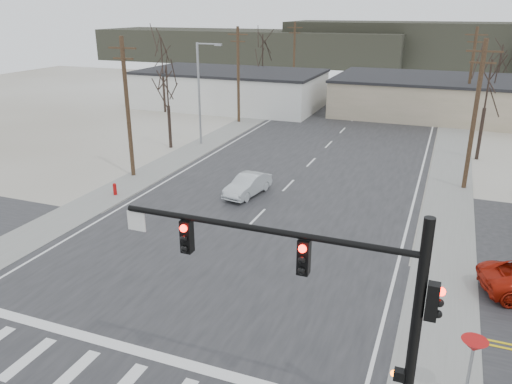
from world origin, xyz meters
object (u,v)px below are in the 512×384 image
at_px(sedan_crossing, 248,185).
at_px(car_far_b, 366,99).
at_px(car_far_a, 427,99).
at_px(fire_hydrant, 115,189).
at_px(traffic_signal_mast, 343,295).

relative_size(sedan_crossing, car_far_b, 0.99).
distance_m(car_far_a, car_far_b, 7.65).
bearing_deg(car_far_a, sedan_crossing, 65.81).
bearing_deg(car_far_a, fire_hydrant, 56.50).
distance_m(traffic_signal_mast, car_far_b, 54.20).
height_order(fire_hydrant, sedan_crossing, sedan_crossing).
distance_m(traffic_signal_mast, car_far_a, 55.84).
height_order(traffic_signal_mast, sedan_crossing, traffic_signal_mast).
xyz_separation_m(fire_hydrant, car_far_a, (17.25, 41.50, 0.38)).
relative_size(car_far_a, car_far_b, 1.28).
relative_size(traffic_signal_mast, fire_hydrant, 10.29).
xyz_separation_m(fire_hydrant, car_far_b, (9.93, 39.24, 0.31)).
xyz_separation_m(traffic_signal_mast, car_far_b, (-8.16, 53.44, -3.91)).
bearing_deg(fire_hydrant, car_far_a, 67.43).
distance_m(fire_hydrant, car_far_b, 40.48).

